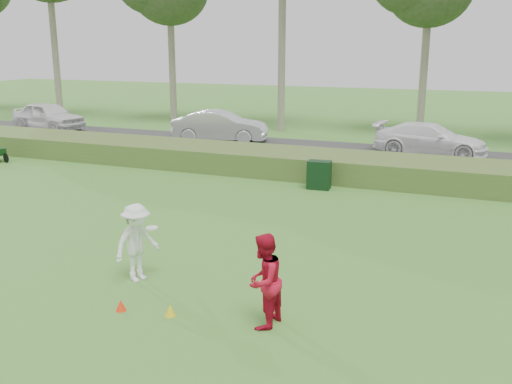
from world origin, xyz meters
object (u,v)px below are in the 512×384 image
at_px(car_left, 48,116).
at_px(car_mid, 220,126).
at_px(cone_yellow, 170,310).
at_px(player_white, 137,243).
at_px(cone_orange, 121,305).
at_px(car_right, 430,139).
at_px(player_red, 264,281).
at_px(utility_cabinet, 319,175).

height_order(car_left, car_mid, car_left).
relative_size(cone_yellow, car_left, 0.05).
bearing_deg(player_white, cone_orange, -140.71).
distance_m(player_white, cone_orange, 1.71).
bearing_deg(car_right, cone_orange, 171.48).
distance_m(cone_orange, car_right, 19.35).
bearing_deg(car_left, player_red, -120.19).
bearing_deg(car_mid, car_left, 76.56).
bearing_deg(cone_yellow, player_red, 9.47).
xyz_separation_m(cone_orange, utility_cabinet, (0.94, 10.95, 0.40)).
bearing_deg(cone_orange, player_white, 110.12).
relative_size(player_white, player_red, 0.98).
relative_size(cone_orange, car_mid, 0.05).
xyz_separation_m(player_red, car_left, (-21.07, 18.29, 0.00)).
bearing_deg(utility_cabinet, cone_orange, -99.41).
bearing_deg(cone_yellow, car_left, 135.98).
height_order(cone_orange, car_left, car_left).
height_order(cone_yellow, utility_cabinet, utility_cabinet).
xyz_separation_m(player_white, cone_yellow, (1.54, -1.26, -0.76)).
height_order(car_left, car_right, car_left).
relative_size(player_red, car_mid, 0.36).
height_order(cone_yellow, car_mid, car_mid).
relative_size(player_white, cone_yellow, 7.34).
height_order(player_white, cone_yellow, player_white).
xyz_separation_m(cone_orange, cone_yellow, (1.02, 0.17, 0.01)).
relative_size(cone_orange, car_right, 0.04).
relative_size(cone_yellow, car_mid, 0.05).
xyz_separation_m(player_white, car_mid, (-6.19, 17.28, 0.01)).
relative_size(player_red, cone_yellow, 7.52).
relative_size(cone_orange, cone_yellow, 0.95).
xyz_separation_m(player_white, car_right, (4.57, 17.48, -0.07)).
bearing_deg(car_left, utility_cabinet, -101.40).
xyz_separation_m(cone_orange, car_mid, (-6.71, 18.71, 0.77)).
xyz_separation_m(car_left, car_right, (22.27, 0.14, -0.10)).
bearing_deg(car_left, player_white, -123.62).
xyz_separation_m(utility_cabinet, car_right, (3.11, 7.96, 0.29)).
height_order(utility_cabinet, car_left, car_left).
relative_size(player_white, car_mid, 0.35).
relative_size(cone_orange, car_left, 0.05).
distance_m(cone_orange, car_left, 26.17).
distance_m(player_red, utility_cabinet, 10.66).
bearing_deg(car_right, car_mid, 94.62).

